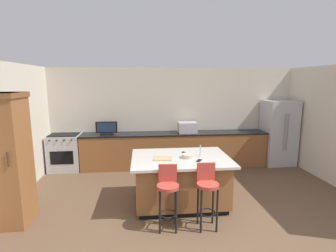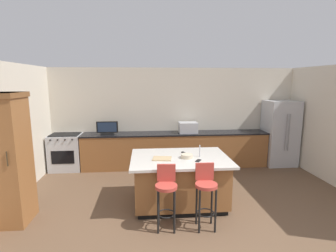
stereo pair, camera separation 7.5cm
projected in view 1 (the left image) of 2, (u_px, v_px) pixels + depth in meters
The scene contains 17 objects.
wall_back at pixel (174, 116), 7.08m from camera, with size 7.10×0.12×2.62m, color beige.
wall_left at pixel (8, 134), 4.73m from camera, with size 0.12×4.51×2.62m, color beige.
counter_back at pixel (175, 150), 6.86m from camera, with size 4.88×0.62×0.92m.
kitchen_island at pixel (180, 180), 4.77m from camera, with size 1.78×1.30×0.90m.
refrigerator at pixel (278, 133), 7.02m from camera, with size 0.80×0.75×1.75m.
range_oven at pixel (65, 152), 6.57m from camera, with size 0.78×0.63×0.94m.
cabinet_tower at pixel (6, 158), 3.99m from camera, with size 0.62×0.64×2.11m.
microwave at pixel (187, 127), 6.79m from camera, with size 0.48×0.36×0.28m, color #B7BABF.
tv_monitor at pixel (107, 129), 6.52m from camera, with size 0.54×0.16×0.34m.
sink_faucet_back at pixel (180, 128), 6.87m from camera, with size 0.02×0.02×0.24m, color #B2B2B7.
sink_faucet_island at pixel (200, 151), 4.71m from camera, with size 0.02×0.02×0.22m, color #B2B2B7.
bar_stool_left at pixel (168, 191), 3.93m from camera, with size 0.34×0.35×1.00m.
bar_stool_right at pixel (207, 190), 3.96m from camera, with size 0.34×0.34×1.02m.
fruit_bowl at pixel (188, 156), 4.64m from camera, with size 0.21×0.21×0.07m, color beige.
cell_phone at pixel (199, 161), 4.48m from camera, with size 0.07×0.15×0.01m, color black.
tv_remote at pixel (185, 153), 4.92m from camera, with size 0.04×0.17×0.02m, color black.
cutting_board at pixel (163, 159), 4.57m from camera, with size 0.33×0.26×0.02m, color tan.
Camera 1 is at (-0.87, -2.86, 2.28)m, focal length 27.41 mm.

